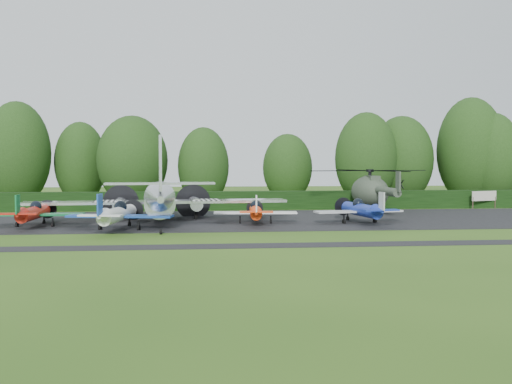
{
  "coord_description": "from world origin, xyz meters",
  "views": [
    {
      "loc": [
        -1.57,
        -40.81,
        5.2
      ],
      "look_at": [
        3.42,
        10.02,
        2.5
      ],
      "focal_mm": 40.0,
      "sensor_mm": 36.0,
      "label": 1
    }
  ],
  "objects": [
    {
      "name": "transport_plane",
      "position": [
        -5.2,
        8.72,
        2.05
      ],
      "size": [
        22.94,
        17.59,
        7.35
      ],
      "rotation": [
        0.0,
        0.0,
        -0.09
      ],
      "color": "silver",
      "rests_on": "ground"
    },
    {
      "name": "light_plane_blue",
      "position": [
        11.82,
        5.56,
        1.22
      ],
      "size": [
        7.61,
        8.0,
        2.92
      ],
      "rotation": [
        0.0,
        0.0,
        -0.15
      ],
      "color": "#192F9A",
      "rests_on": "ground"
    },
    {
      "name": "hedgerow",
      "position": [
        0.0,
        21.0,
        0.0
      ],
      "size": [
        90.0,
        1.6,
        2.0
      ],
      "primitive_type": "cube",
      "color": "black",
      "rests_on": "ground"
    },
    {
      "name": "apron",
      "position": [
        0.0,
        10.0,
        0.0
      ],
      "size": [
        70.0,
        18.0,
        0.01
      ],
      "primitive_type": "cube",
      "color": "black",
      "rests_on": "ground"
    },
    {
      "name": "tree_9",
      "position": [
        -1.17,
        28.02,
        4.68
      ],
      "size": [
        6.14,
        6.14,
        9.38
      ],
      "color": "black",
      "rests_on": "ground"
    },
    {
      "name": "sign_board",
      "position": [
        29.91,
        19.67,
        1.33
      ],
      "size": [
        3.5,
        0.13,
        1.97
      ],
      "rotation": [
        0.0,
        0.0,
        -0.31
      ],
      "color": "#3F3326",
      "rests_on": "ground"
    },
    {
      "name": "tree_5",
      "position": [
        -16.55,
        32.77,
        5.11
      ],
      "size": [
        6.39,
        6.39,
        10.25
      ],
      "color": "black",
      "rests_on": "ground"
    },
    {
      "name": "tree_3",
      "position": [
        9.86,
        33.32,
        4.43
      ],
      "size": [
        6.5,
        6.5,
        8.89
      ],
      "color": "black",
      "rests_on": "ground"
    },
    {
      "name": "helicopter",
      "position": [
        16.15,
        17.31,
        2.38
      ],
      "size": [
        13.75,
        16.1,
        4.43
      ],
      "rotation": [
        0.0,
        0.0,
        0.01
      ],
      "color": "#354031",
      "rests_on": "ground"
    },
    {
      "name": "tree_7",
      "position": [
        23.65,
        28.82,
        5.48
      ],
      "size": [
        7.96,
        7.96,
        10.98
      ],
      "color": "black",
      "rests_on": "ground"
    },
    {
      "name": "tree_8",
      "position": [
        18.53,
        26.92,
        5.61
      ],
      "size": [
        7.48,
        7.48,
        11.25
      ],
      "color": "black",
      "rests_on": "ground"
    },
    {
      "name": "taxiway_verge",
      "position": [
        0.0,
        -6.0,
        0.0
      ],
      "size": [
        70.0,
        2.0,
        0.0
      ],
      "primitive_type": "cube",
      "color": "black",
      "rests_on": "ground"
    },
    {
      "name": "ground",
      "position": [
        0.0,
        0.0,
        0.0
      ],
      "size": [
        160.0,
        160.0,
        0.0
      ],
      "primitive_type": "plane",
      "color": "#2D5217",
      "rests_on": "ground"
    },
    {
      "name": "light_plane_orange",
      "position": [
        3.0,
        6.17,
        1.11
      ],
      "size": [
        6.94,
        7.3,
        2.67
      ],
      "rotation": [
        0.0,
        0.0,
        0.08
      ],
      "color": "#F83E0E",
      "rests_on": "ground"
    },
    {
      "name": "light_plane_red",
      "position": [
        -14.64,
        5.37,
        1.19
      ],
      "size": [
        7.46,
        7.85,
        2.87
      ],
      "rotation": [
        0.0,
        0.0,
        0.02
      ],
      "color": "red",
      "rests_on": "ground"
    },
    {
      "name": "tree_10",
      "position": [
        34.52,
        26.58,
        5.62
      ],
      "size": [
        6.72,
        6.72,
        11.26
      ],
      "color": "black",
      "rests_on": "ground"
    },
    {
      "name": "light_plane_white",
      "position": [
        -7.74,
        2.6,
        1.28
      ],
      "size": [
        8.03,
        8.44,
        3.08
      ],
      "rotation": [
        0.0,
        0.0,
        0.17
      ],
      "color": "silver",
      "rests_on": "ground"
    },
    {
      "name": "tree_2",
      "position": [
        -9.67,
        28.88,
        5.38
      ],
      "size": [
        8.45,
        8.45,
        10.77
      ],
      "color": "black",
      "rests_on": "ground"
    },
    {
      "name": "tree_6",
      "position": [
        -23.34,
        30.01,
        6.22
      ],
      "size": [
        7.67,
        7.67,
        12.47
      ],
      "color": "black",
      "rests_on": "ground"
    },
    {
      "name": "tree_1",
      "position": [
        32.33,
        28.07,
        6.65
      ],
      "size": [
        8.24,
        8.24,
        13.31
      ],
      "color": "black",
      "rests_on": "ground"
    }
  ]
}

